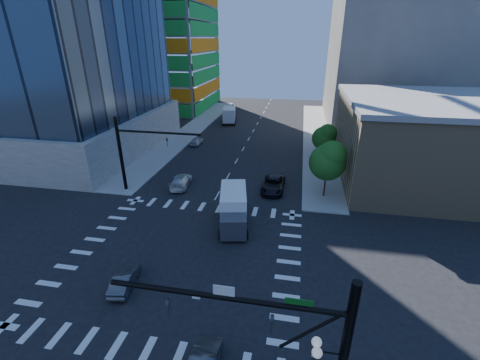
# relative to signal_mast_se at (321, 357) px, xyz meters

# --- Properties ---
(ground) EXTENTS (160.00, 160.00, 0.00)m
(ground) POSITION_rel_signal_mast_se_xyz_m (-10.60, 11.50, -5.01)
(ground) COLOR black
(ground) RESTS_ON ground
(road_markings) EXTENTS (20.00, 20.00, 0.01)m
(road_markings) POSITION_rel_signal_mast_se_xyz_m (-10.60, 11.50, -5.00)
(road_markings) COLOR silver
(road_markings) RESTS_ON ground
(sidewalk_ne) EXTENTS (5.00, 60.00, 0.15)m
(sidewalk_ne) POSITION_rel_signal_mast_se_xyz_m (1.90, 51.50, -4.93)
(sidewalk_ne) COLOR #989490
(sidewalk_ne) RESTS_ON ground
(sidewalk_nw) EXTENTS (5.00, 60.00, 0.15)m
(sidewalk_nw) POSITION_rel_signal_mast_se_xyz_m (-23.10, 51.50, -4.93)
(sidewalk_nw) COLOR #989490
(sidewalk_nw) RESTS_ON ground
(construction_building) EXTENTS (25.16, 34.50, 70.60)m
(construction_building) POSITION_rel_signal_mast_se_xyz_m (-38.02, 73.43, 19.60)
(construction_building) COLOR gray
(construction_building) RESTS_ON ground
(commercial_building) EXTENTS (20.50, 22.50, 10.60)m
(commercial_building) POSITION_rel_signal_mast_se_xyz_m (14.40, 33.50, 0.31)
(commercial_building) COLOR #9E855B
(commercial_building) RESTS_ON ground
(bg_building_ne) EXTENTS (24.00, 30.00, 28.00)m
(bg_building_ne) POSITION_rel_signal_mast_se_xyz_m (16.40, 66.50, 8.99)
(bg_building_ne) COLOR slate
(bg_building_ne) RESTS_ON ground
(signal_mast_se) EXTENTS (10.51, 2.48, 9.00)m
(signal_mast_se) POSITION_rel_signal_mast_se_xyz_m (0.00, 0.00, 0.00)
(signal_mast_se) COLOR black
(signal_mast_se) RESTS_ON sidewalk_se
(signal_mast_nw) EXTENTS (10.20, 0.40, 9.00)m
(signal_mast_nw) POSITION_rel_signal_mast_se_xyz_m (-20.60, 23.00, 0.49)
(signal_mast_nw) COLOR black
(signal_mast_nw) RESTS_ON sidewalk_nw
(tree_south) EXTENTS (4.16, 4.16, 6.82)m
(tree_south) POSITION_rel_signal_mast_se_xyz_m (2.03, 25.40, -0.32)
(tree_south) COLOR #382316
(tree_south) RESTS_ON sidewalk_ne
(tree_north) EXTENTS (3.54, 3.52, 5.78)m
(tree_north) POSITION_rel_signal_mast_se_xyz_m (2.33, 37.40, -1.02)
(tree_north) COLOR #382316
(tree_north) RESTS_ON sidewalk_ne
(car_nb_far) EXTENTS (2.74, 5.69, 1.56)m
(car_nb_far) POSITION_rel_signal_mast_se_xyz_m (-4.15, 26.23, -4.23)
(car_nb_far) COLOR black
(car_nb_far) RESTS_ON ground
(car_sb_near) EXTENTS (2.69, 5.32, 1.48)m
(car_sb_near) POSITION_rel_signal_mast_se_xyz_m (-15.75, 25.27, -4.27)
(car_sb_near) COLOR silver
(car_sb_near) RESTS_ON ground
(car_sb_mid) EXTENTS (1.60, 3.90, 1.32)m
(car_sb_mid) POSITION_rel_signal_mast_se_xyz_m (-19.10, 42.42, -4.35)
(car_sb_mid) COLOR #B1B5BA
(car_sb_mid) RESTS_ON ground
(car_sb_cross) EXTENTS (1.89, 3.97, 1.26)m
(car_sb_cross) POSITION_rel_signal_mast_se_xyz_m (-13.63, 7.36, -4.38)
(car_sb_cross) COLOR #46474B
(car_sb_cross) RESTS_ON ground
(box_truck_near) EXTENTS (3.97, 6.87, 3.39)m
(box_truck_near) POSITION_rel_signal_mast_se_xyz_m (-7.35, 17.45, -3.51)
(box_truck_near) COLOR black
(box_truck_near) RESTS_ON ground
(box_truck_far) EXTENTS (3.84, 6.90, 3.42)m
(box_truck_far) POSITION_rel_signal_mast_se_xyz_m (-16.90, 59.42, -3.49)
(box_truck_far) COLOR black
(box_truck_far) RESTS_ON ground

